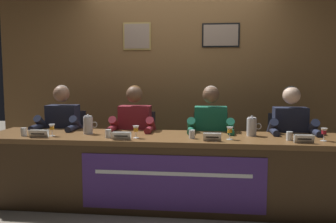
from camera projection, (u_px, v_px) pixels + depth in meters
ground_plane at (168, 204)px, 3.80m from camera, size 12.00×12.00×0.00m
wall_back_panelled at (179, 78)px, 4.90m from camera, size 4.99×0.14×2.60m
conference_table at (167, 160)px, 3.64m from camera, size 3.79×0.74×0.73m
chair_far_left at (68, 149)px, 4.45m from camera, size 0.44×0.44×0.90m
panelist_far_left at (60, 129)px, 4.22m from camera, size 0.51×0.48×1.23m
nameplate_far_left at (39, 134)px, 3.61m from camera, size 0.20×0.06×0.08m
juice_glass_far_left at (52, 128)px, 3.69m from camera, size 0.06×0.06×0.12m
water_cup_far_left at (24, 132)px, 3.70m from camera, size 0.06×0.06×0.08m
chair_center_left at (137, 151)px, 4.35m from camera, size 0.44×0.44×0.90m
panelist_center_left at (134, 131)px, 4.12m from camera, size 0.51×0.48×1.23m
nameplate_center_left at (121, 136)px, 3.49m from camera, size 0.18×0.06×0.08m
juice_glass_center_left at (136, 130)px, 3.57m from camera, size 0.06×0.06×0.12m
water_cup_center_left at (108, 134)px, 3.59m from camera, size 0.06×0.06×0.08m
chair_center_right at (210, 153)px, 4.25m from camera, size 0.44×0.44×0.90m
panelist_center_right at (211, 132)px, 4.02m from camera, size 0.51×0.48×1.23m
nameplate_center_right at (212, 137)px, 3.42m from camera, size 0.17×0.06×0.08m
juice_glass_center_right at (230, 131)px, 3.50m from camera, size 0.06×0.06×0.12m
water_cup_center_right at (192, 135)px, 3.56m from camera, size 0.06×0.06×0.08m
chair_far_right at (287, 154)px, 4.15m from camera, size 0.44×0.44×0.90m
panelist_far_right at (291, 134)px, 3.93m from camera, size 0.51×0.48×1.23m
nameplate_far_right at (304, 139)px, 3.33m from camera, size 0.18×0.06×0.08m
juice_glass_far_right at (324, 132)px, 3.42m from camera, size 0.06×0.06×0.12m
water_cup_far_right at (289, 136)px, 3.46m from camera, size 0.06×0.06×0.08m
water_pitcher_left_side at (88, 125)px, 3.82m from camera, size 0.15×0.10×0.21m
water_pitcher_right_side at (252, 127)px, 3.70m from camera, size 0.15×0.10×0.21m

